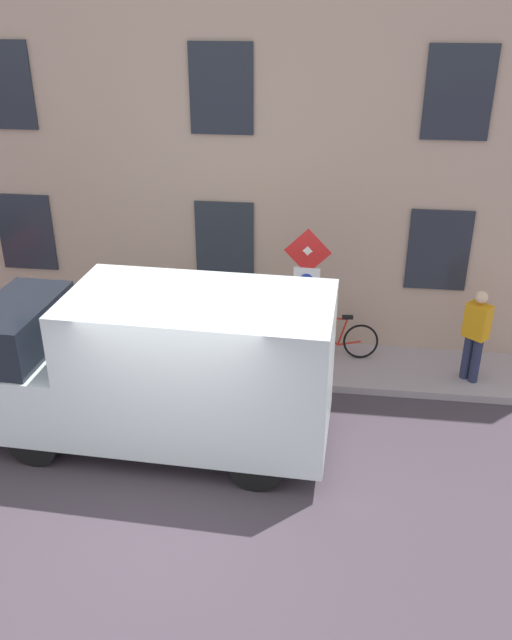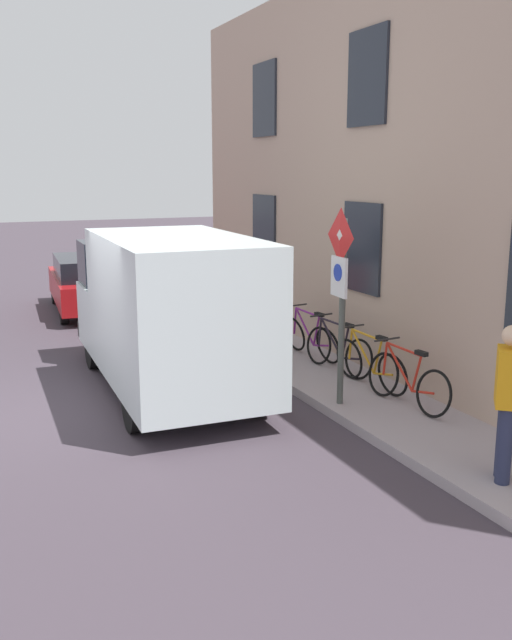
# 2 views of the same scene
# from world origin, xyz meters

# --- Properties ---
(ground_plane) EXTENTS (80.00, 80.00, 0.00)m
(ground_plane) POSITION_xyz_m (0.00, 0.00, 0.00)
(ground_plane) COLOR #413741
(sidewalk_slab) EXTENTS (1.61, 16.24, 0.14)m
(sidewalk_slab) POSITION_xyz_m (3.91, 0.00, 0.07)
(sidewalk_slab) COLOR #A5989D
(sidewalk_slab) RESTS_ON ground_plane
(building_facade) EXTENTS (0.75, 14.24, 6.77)m
(building_facade) POSITION_xyz_m (5.06, 0.00, 3.39)
(building_facade) COLOR tan
(building_facade) RESTS_ON ground_plane
(sign_post_stacked) EXTENTS (0.16, 0.56, 2.68)m
(sign_post_stacked) POSITION_xyz_m (3.31, -1.63, 1.94)
(sign_post_stacked) COLOR #474C47
(sign_post_stacked) RESTS_ON sidewalk_slab
(delivery_van) EXTENTS (2.19, 5.40, 2.50)m
(delivery_van) POSITION_xyz_m (1.40, 0.38, 1.33)
(delivery_van) COLOR silver
(delivery_van) RESTS_ON ground_plane
(parked_hatchback) EXTENTS (2.04, 4.12, 1.38)m
(parked_hatchback) POSITION_xyz_m (1.55, 7.27, 0.73)
(parked_hatchback) COLOR #A51317
(parked_hatchback) RESTS_ON ground_plane
(bicycle_red) EXTENTS (0.46, 1.72, 0.89)m
(bicycle_red) POSITION_xyz_m (4.16, -2.11, 0.51)
(bicycle_red) COLOR black
(bicycle_red) RESTS_ON sidewalk_slab
(bicycle_orange) EXTENTS (0.46, 1.71, 0.89)m
(bicycle_orange) POSITION_xyz_m (4.16, -1.15, 0.51)
(bicycle_orange) COLOR black
(bicycle_orange) RESTS_ON sidewalk_slab
(bicycle_black) EXTENTS (0.49, 1.71, 0.89)m
(bicycle_black) POSITION_xyz_m (4.16, -0.19, 0.51)
(bicycle_black) COLOR black
(bicycle_black) RESTS_ON sidewalk_slab
(bicycle_purple) EXTENTS (0.47, 1.72, 0.89)m
(bicycle_purple) POSITION_xyz_m (4.16, 0.78, 0.51)
(bicycle_purple) COLOR black
(bicycle_purple) RESTS_ON sidewalk_slab
(pedestrian) EXTENTS (0.46, 0.47, 1.72)m
(pedestrian) POSITION_xyz_m (3.65, -4.55, 1.07)
(pedestrian) COLOR #262B47
(pedestrian) RESTS_ON sidewalk_slab
(litter_bin) EXTENTS (0.44, 0.44, 0.90)m
(litter_bin) POSITION_xyz_m (3.45, 1.16, 0.59)
(litter_bin) COLOR #2D5133
(litter_bin) RESTS_ON sidewalk_slab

